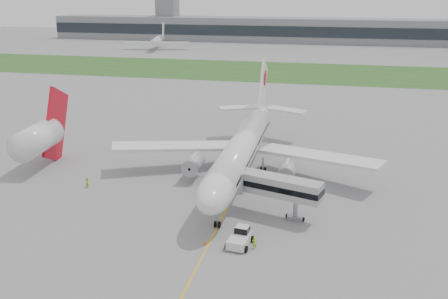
% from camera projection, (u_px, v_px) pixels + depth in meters
% --- Properties ---
extents(ground, '(600.00, 600.00, 0.00)m').
position_uv_depth(ground, '(238.00, 187.00, 83.64)').
color(ground, gray).
rests_on(ground, ground).
extents(apron_markings, '(70.00, 70.00, 0.04)m').
position_uv_depth(apron_markings, '(232.00, 199.00, 79.00)').
color(apron_markings, '#F1A815').
rests_on(apron_markings, ground).
extents(grass_strip, '(600.00, 50.00, 0.02)m').
position_uv_depth(grass_strip, '(296.00, 72.00, 194.93)').
color(grass_strip, '#21481B').
rests_on(grass_strip, ground).
extents(terminal_building, '(320.00, 22.30, 14.00)m').
position_uv_depth(terminal_building, '(312.00, 30.00, 294.66)').
color(terminal_building, gray).
rests_on(terminal_building, ground).
extents(control_tower, '(12.00, 12.00, 56.00)m').
position_uv_depth(control_tower, '(168.00, 39.00, 317.29)').
color(control_tower, gray).
rests_on(control_tower, ground).
extents(airliner, '(48.13, 53.95, 17.88)m').
position_uv_depth(airliner, '(243.00, 146.00, 86.39)').
color(airliner, silver).
rests_on(airliner, ground).
extents(pushback_tug, '(3.33, 4.55, 2.20)m').
position_uv_depth(pushback_tug, '(240.00, 237.00, 64.84)').
color(pushback_tug, silver).
rests_on(pushback_tug, ground).
extents(jet_bridge, '(14.11, 6.66, 6.47)m').
position_uv_depth(jet_bridge, '(271.00, 186.00, 71.70)').
color(jet_bridge, '#959598').
rests_on(jet_bridge, ground).
extents(safety_cone_left, '(0.44, 0.44, 0.60)m').
position_uv_depth(safety_cone_left, '(205.00, 242.00, 65.06)').
color(safety_cone_left, '#E8520C').
rests_on(safety_cone_left, ground).
extents(safety_cone_right, '(0.43, 0.43, 0.59)m').
position_uv_depth(safety_cone_right, '(247.00, 240.00, 65.58)').
color(safety_cone_right, '#E8520C').
rests_on(safety_cone_right, ground).
extents(ground_crew_near, '(0.72, 0.60, 1.69)m').
position_uv_depth(ground_crew_near, '(254.00, 243.00, 63.78)').
color(ground_crew_near, '#ADCF22').
rests_on(ground_crew_near, ground).
extents(ground_crew_far, '(0.83, 0.98, 1.79)m').
position_uv_depth(ground_crew_far, '(88.00, 183.00, 83.16)').
color(ground_crew_far, '#B7E626').
rests_on(ground_crew_far, ground).
extents(neighbor_aircraft, '(5.88, 18.45, 15.03)m').
position_uv_depth(neighbor_aircraft, '(39.00, 137.00, 90.62)').
color(neighbor_aircraft, '#B30A1A').
rests_on(neighbor_aircraft, ground).
extents(distant_aircraft_left, '(39.57, 36.49, 13.02)m').
position_uv_depth(distant_aircraft_left, '(157.00, 50.00, 263.60)').
color(distant_aircraft_left, silver).
rests_on(distant_aircraft_left, ground).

